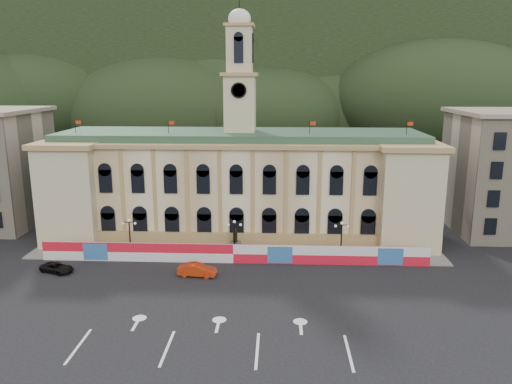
{
  "coord_description": "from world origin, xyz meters",
  "views": [
    {
      "loc": [
        5.7,
        -45.48,
        23.47
      ],
      "look_at": [
        2.79,
        18.0,
        8.75
      ],
      "focal_mm": 35.0,
      "sensor_mm": 36.0,
      "label": 1
    }
  ],
  "objects_px": {
    "red_sedan": "(197,270)",
    "black_suv": "(57,268)",
    "lamp_center": "(235,235)",
    "statue": "(235,246)"
  },
  "relations": [
    {
      "from": "red_sedan",
      "to": "black_suv",
      "type": "height_order",
      "value": "red_sedan"
    },
    {
      "from": "lamp_center",
      "to": "black_suv",
      "type": "bearing_deg",
      "value": -164.06
    },
    {
      "from": "statue",
      "to": "lamp_center",
      "type": "bearing_deg",
      "value": -90.0
    },
    {
      "from": "statue",
      "to": "black_suv",
      "type": "xyz_separation_m",
      "value": [
        -21.4,
        -7.11,
        -0.59
      ]
    },
    {
      "from": "statue",
      "to": "lamp_center",
      "type": "distance_m",
      "value": 2.14
    },
    {
      "from": "statue",
      "to": "black_suv",
      "type": "relative_size",
      "value": 0.8
    },
    {
      "from": "red_sedan",
      "to": "black_suv",
      "type": "xyz_separation_m",
      "value": [
        -17.43,
        0.37,
        -0.18
      ]
    },
    {
      "from": "lamp_center",
      "to": "statue",
      "type": "bearing_deg",
      "value": 90.0
    },
    {
      "from": "lamp_center",
      "to": "black_suv",
      "type": "relative_size",
      "value": 1.1
    },
    {
      "from": "black_suv",
      "to": "statue",
      "type": "bearing_deg",
      "value": -51.84
    }
  ]
}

